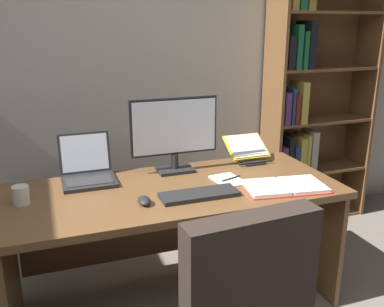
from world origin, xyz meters
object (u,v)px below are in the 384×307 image
at_px(notepad, 228,180).
at_px(pen, 231,178).
at_px(monitor, 174,134).
at_px(laptop, 88,172).
at_px(keyboard, 199,194).
at_px(computer_mouse, 144,201).
at_px(open_binder, 284,186).
at_px(bookshelf, 307,102).
at_px(desk, 170,214).
at_px(coffee_mug, 21,195).
at_px(reading_stand_with_book, 248,149).

relative_size(notepad, pen, 1.50).
xyz_separation_m(monitor, laptop, (-0.53, 0.01, -0.18)).
xyz_separation_m(keyboard, computer_mouse, (-0.30, 0.00, 0.01)).
xyz_separation_m(monitor, open_binder, (0.49, -0.49, -0.23)).
xyz_separation_m(monitor, pen, (0.26, -0.27, -0.22)).
xyz_separation_m(bookshelf, laptop, (-1.82, -0.52, -0.21)).
xyz_separation_m(desk, laptop, (-0.44, 0.19, 0.25)).
height_order(notepad, coffee_mug, coffee_mug).
relative_size(keyboard, computer_mouse, 4.04).
bearing_deg(laptop, pen, -19.65).
height_order(bookshelf, coffee_mug, bookshelf).
bearing_deg(computer_mouse, notepad, 16.72).
height_order(monitor, keyboard, monitor).
bearing_deg(bookshelf, open_binder, -128.72).
bearing_deg(reading_stand_with_book, bookshelf, 31.37).
distance_m(keyboard, notepad, 0.29).
height_order(monitor, open_binder, monitor).
height_order(laptop, reading_stand_with_book, laptop).
bearing_deg(coffee_mug, keyboard, -13.77).
xyz_separation_m(bookshelf, open_binder, (-0.81, -1.01, -0.25)).
height_order(bookshelf, open_binder, bookshelf).
relative_size(monitor, computer_mouse, 5.25).
bearing_deg(desk, open_binder, -27.47).
relative_size(notepad, coffee_mug, 2.21).
bearing_deg(desk, coffee_mug, -177.72).
relative_size(keyboard, reading_stand_with_book, 1.55).
height_order(laptop, notepad, laptop).
xyz_separation_m(pen, coffee_mug, (-1.15, 0.05, 0.03)).
height_order(desk, reading_stand_with_book, reading_stand_with_book).
distance_m(laptop, pen, 0.84).
bearing_deg(notepad, desk, 165.23).
bearing_deg(keyboard, open_binder, -5.86).
relative_size(bookshelf, reading_stand_with_book, 7.93).
xyz_separation_m(reading_stand_with_book, coffee_mug, (-1.42, -0.27, -0.03)).
bearing_deg(computer_mouse, monitor, 55.53).
bearing_deg(pen, open_binder, -43.17).
bearing_deg(keyboard, laptop, 139.93).
distance_m(computer_mouse, coffee_mug, 0.63).
distance_m(reading_stand_with_book, coffee_mug, 1.44).
bearing_deg(computer_mouse, coffee_mug, 159.67).
bearing_deg(open_binder, computer_mouse, -175.28).
height_order(desk, pen, pen).
height_order(laptop, pen, laptop).
bearing_deg(monitor, desk, -115.19).
bearing_deg(computer_mouse, laptop, 117.13).
relative_size(computer_mouse, coffee_mug, 1.10).
xyz_separation_m(keyboard, reading_stand_with_book, (0.53, 0.49, 0.06)).
relative_size(open_binder, notepad, 2.31).
bearing_deg(notepad, laptop, 159.88).
distance_m(notepad, pen, 0.02).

